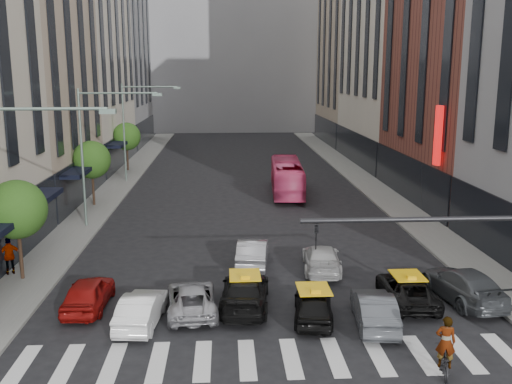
{
  "coord_description": "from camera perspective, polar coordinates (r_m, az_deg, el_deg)",
  "views": [
    {
      "loc": [
        -1.74,
        -17.38,
        10.17
      ],
      "look_at": [
        -0.1,
        11.83,
        4.0
      ],
      "focal_mm": 40.0,
      "sensor_mm": 36.0,
      "label": 1
    }
  ],
  "objects": [
    {
      "name": "streetlamp_mid",
      "position": [
        38.53,
        -15.71,
        5.11
      ],
      "size": [
        5.38,
        0.25,
        9.0
      ],
      "color": "gray",
      "rests_on": "sidewalk_left"
    },
    {
      "name": "car_grey_mid",
      "position": [
        24.2,
        11.74,
        -11.39
      ],
      "size": [
        1.9,
        4.38,
        1.4
      ],
      "primitive_type": "imported",
      "rotation": [
        0.0,
        0.0,
        3.04
      ],
      "color": "#44484D",
      "rests_on": "ground"
    },
    {
      "name": "building_right_b",
      "position": [
        48.26,
        20.32,
        14.56
      ],
      "size": [
        8.0,
        18.0,
        26.0
      ],
      "primitive_type": "cube",
      "color": "brown",
      "rests_on": "ground"
    },
    {
      "name": "taxi_center",
      "position": [
        24.3,
        5.76,
        -11.15
      ],
      "size": [
        2.1,
        4.13,
        1.35
      ],
      "primitive_type": "imported",
      "rotation": [
        0.0,
        0.0,
        3.01
      ],
      "color": "black",
      "rests_on": "ground"
    },
    {
      "name": "tree_far",
      "position": [
        60.58,
        -12.82,
        5.43
      ],
      "size": [
        2.88,
        2.88,
        4.95
      ],
      "color": "black",
      "rests_on": "sidewalk_left"
    },
    {
      "name": "car_white_front",
      "position": [
        24.26,
        -11.38,
        -11.38
      ],
      "size": [
        1.82,
        4.19,
        1.34
      ],
      "primitive_type": "imported",
      "rotation": [
        0.0,
        0.0,
        3.04
      ],
      "color": "white",
      "rests_on": "ground"
    },
    {
      "name": "car_row2_right",
      "position": [
        30.05,
        6.56,
        -6.6
      ],
      "size": [
        2.32,
        4.77,
        1.34
      ],
      "primitive_type": "imported",
      "rotation": [
        0.0,
        0.0,
        3.04
      ],
      "color": "#BCBCBC",
      "rests_on": "ground"
    },
    {
      "name": "motorcycle",
      "position": [
        21.36,
        18.3,
        -15.78
      ],
      "size": [
        1.02,
        1.84,
        0.91
      ],
      "primitive_type": "imported",
      "rotation": [
        0.0,
        0.0,
        2.89
      ],
      "color": "black",
      "rests_on": "ground"
    },
    {
      "name": "car_row2_left",
      "position": [
        30.68,
        -0.35,
        -6.02
      ],
      "size": [
        2.0,
        4.55,
        1.45
      ],
      "primitive_type": "imported",
      "rotation": [
        0.0,
        0.0,
        3.04
      ],
      "color": "#A9A9AF",
      "rests_on": "ground"
    },
    {
      "name": "taxi_right",
      "position": [
        26.71,
        14.85,
        -9.41
      ],
      "size": [
        2.37,
        4.71,
        1.28
      ],
      "primitive_type": "imported",
      "rotation": [
        0.0,
        0.0,
        3.09
      ],
      "color": "black",
      "rests_on": "ground"
    },
    {
      "name": "streetlamp_near",
      "position": [
        23.33,
        -24.01,
        0.34
      ],
      "size": [
        5.38,
        0.25,
        9.0
      ],
      "color": "gray",
      "rests_on": "sidewalk_left"
    },
    {
      "name": "taxi_left",
      "position": [
        25.39,
        -1.11,
        -9.91
      ],
      "size": [
        2.47,
        5.22,
        1.47
      ],
      "primitive_type": "imported",
      "rotation": [
        0.0,
        0.0,
        3.06
      ],
      "color": "black",
      "rests_on": "ground"
    },
    {
      "name": "bus",
      "position": [
        48.4,
        3.11,
        1.5
      ],
      "size": [
        3.04,
        10.46,
        2.88
      ],
      "primitive_type": "imported",
      "rotation": [
        0.0,
        0.0,
        3.08
      ],
      "color": "#EC457D",
      "rests_on": "ground"
    },
    {
      "name": "sidewalk_right",
      "position": [
        50.22,
        12.14,
        0.04
      ],
      "size": [
        3.0,
        96.0,
        0.15
      ],
      "primitive_type": "cube",
      "color": "slate",
      "rests_on": "ground"
    },
    {
      "name": "building_right_d",
      "position": [
        84.57,
        9.9,
        14.33
      ],
      "size": [
        8.0,
        18.0,
        28.0
      ],
      "primitive_type": "cube",
      "color": "tan",
      "rests_on": "ground"
    },
    {
      "name": "building_left_d",
      "position": [
        83.92,
        -14.17,
        14.86
      ],
      "size": [
        8.0,
        18.0,
        30.0
      ],
      "primitive_type": "cube",
      "color": "gray",
      "rests_on": "ground"
    },
    {
      "name": "car_grey_curb",
      "position": [
        27.73,
        20.02,
        -8.7
      ],
      "size": [
        2.76,
        5.38,
        1.49
      ],
      "primitive_type": "imported",
      "rotation": [
        0.0,
        0.0,
        3.27
      ],
      "color": "#43474B",
      "rests_on": "ground"
    },
    {
      "name": "rider",
      "position": [
        20.77,
        18.56,
        -12.38
      ],
      "size": [
        0.77,
        0.6,
        1.86
      ],
      "primitive_type": "imported",
      "rotation": [
        0.0,
        0.0,
        2.89
      ],
      "color": "gray",
      "rests_on": "motorcycle"
    },
    {
      "name": "car_red",
      "position": [
        26.31,
        -16.42,
        -9.67
      ],
      "size": [
        1.79,
        4.21,
        1.42
      ],
      "primitive_type": "imported",
      "rotation": [
        0.0,
        0.0,
        3.11
      ],
      "color": "maroon",
      "rests_on": "ground"
    },
    {
      "name": "building_far",
      "position": [
        102.69,
        -2.33,
        16.27
      ],
      "size": [
        30.0,
        10.0,
        36.0
      ],
      "primitive_type": "cube",
      "color": "gray",
      "rests_on": "ground"
    },
    {
      "name": "pedestrian_far",
      "position": [
        31.41,
        -23.42,
        -5.88
      ],
      "size": [
        1.2,
        0.93,
        1.9
      ],
      "primitive_type": "imported",
      "rotation": [
        0.0,
        0.0,
        3.62
      ],
      "color": "gray",
      "rests_on": "sidewalk_left"
    },
    {
      "name": "tree_mid",
      "position": [
        45.01,
        -16.12,
        3.11
      ],
      "size": [
        2.88,
        2.88,
        4.95
      ],
      "color": "black",
      "rests_on": "sidewalk_left"
    },
    {
      "name": "car_silver",
      "position": [
        25.11,
        -6.44,
        -10.52
      ],
      "size": [
        2.45,
        4.63,
        1.24
      ],
      "primitive_type": "imported",
      "rotation": [
        0.0,
        0.0,
        3.23
      ],
      "color": "#A3A3A8",
      "rests_on": "ground"
    },
    {
      "name": "sidewalk_left",
      "position": [
        49.42,
        -14.54,
        -0.27
      ],
      "size": [
        3.0,
        96.0,
        0.15
      ],
      "primitive_type": "cube",
      "color": "slate",
      "rests_on": "ground"
    },
    {
      "name": "tree_near",
      "position": [
        29.89,
        -22.81,
        -1.63
      ],
      "size": [
        2.88,
        2.88,
        4.95
      ],
      "color": "black",
      "rests_on": "sidewalk_left"
    },
    {
      "name": "ground",
      "position": [
        20.21,
        2.27,
        -18.31
      ],
      "size": [
        160.0,
        160.0,
        0.0
      ],
      "primitive_type": "plane",
      "color": "black",
      "rests_on": "ground"
    },
    {
      "name": "liberty_sign",
      "position": [
        40.25,
        17.75,
        5.4
      ],
      "size": [
        0.3,
        0.7,
        4.0
      ],
      "color": "red",
      "rests_on": "ground"
    },
    {
      "name": "streetlamp_far",
      "position": [
        54.19,
        -12.12,
        7.13
      ],
      "size": [
        5.38,
        0.25,
        9.0
      ],
      "color": "gray",
      "rests_on": "sidewalk_left"
    },
    {
      "name": "building_left_b",
      "position": [
        47.91,
        -22.41,
        13.23
      ],
      "size": [
        8.0,
        16.0,
        24.0
      ],
      "primitive_type": "cube",
      "color": "tan",
      "rests_on": "ground"
    }
  ]
}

